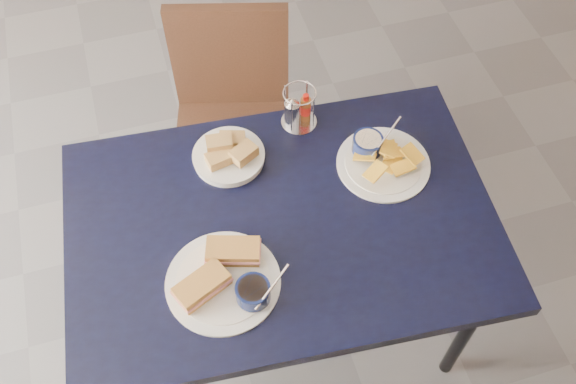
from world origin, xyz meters
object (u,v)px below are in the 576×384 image
object	(u,v)px
plantain_plate	(379,157)
condiment_caddy	(298,110)
bread_basket	(229,154)
dining_table	(282,233)
sandwich_plate	(226,278)
chair_far	(226,108)

from	to	relation	value
plantain_plate	condiment_caddy	xyz separation A→B (m)	(-0.19, 0.21, 0.04)
bread_basket	plantain_plate	bearing A→B (deg)	-17.30
dining_table	sandwich_plate	xyz separation A→B (m)	(-0.19, -0.14, 0.09)
bread_basket	condiment_caddy	xyz separation A→B (m)	(0.23, 0.08, 0.03)
sandwich_plate	bread_basket	world-z (taller)	sandwich_plate
sandwich_plate	condiment_caddy	world-z (taller)	condiment_caddy
plantain_plate	dining_table	bearing A→B (deg)	-160.39
plantain_plate	condiment_caddy	distance (m)	0.28
dining_table	plantain_plate	world-z (taller)	plantain_plate
chair_far	condiment_caddy	size ratio (longest dim) A/B	6.47
chair_far	bread_basket	xyz separation A→B (m)	(-0.07, -0.42, 0.27)
plantain_plate	sandwich_plate	bearing A→B (deg)	-153.65
dining_table	sandwich_plate	distance (m)	0.25
dining_table	bread_basket	distance (m)	0.28
plantain_plate	bread_basket	world-z (taller)	plantain_plate
plantain_plate	bread_basket	bearing A→B (deg)	162.70
dining_table	plantain_plate	distance (m)	0.36
chair_far	sandwich_plate	distance (m)	0.87
dining_table	condiment_caddy	distance (m)	0.38
sandwich_plate	chair_far	bearing A→B (deg)	78.03
sandwich_plate	plantain_plate	world-z (taller)	same
plantain_plate	bread_basket	distance (m)	0.44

